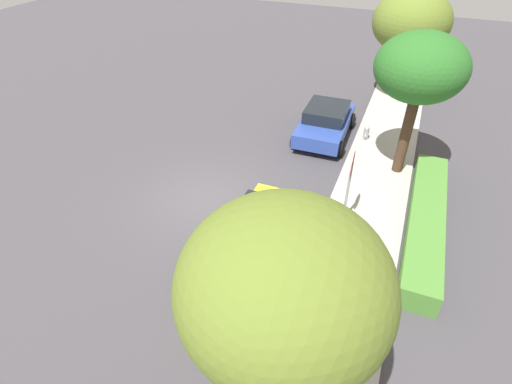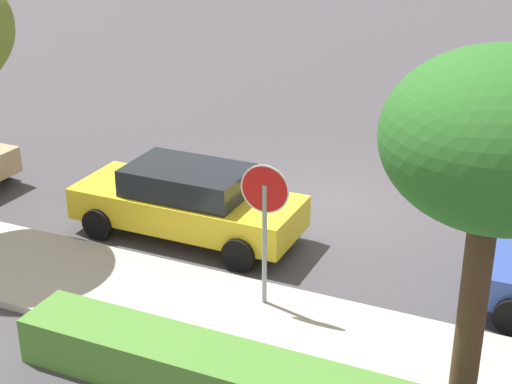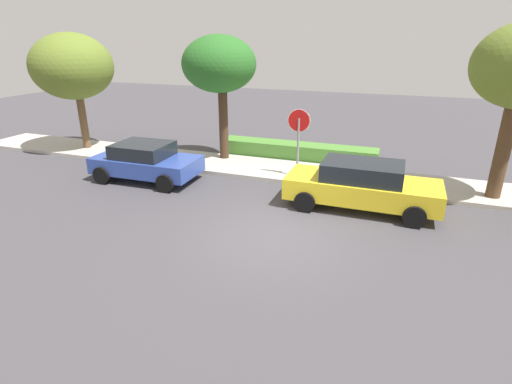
# 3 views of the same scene
# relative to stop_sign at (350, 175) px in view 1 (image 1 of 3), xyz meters

# --- Properties ---
(ground_plane) EXTENTS (60.00, 60.00, 0.00)m
(ground_plane) POSITION_rel_stop_sign_xyz_m (0.57, -4.57, -1.81)
(ground_plane) COLOR #423F44
(sidewalk_curb) EXTENTS (32.00, 2.44, 0.14)m
(sidewalk_curb) POSITION_rel_stop_sign_xyz_m (0.57, 0.59, -1.74)
(sidewalk_curb) COLOR #B2ADA3
(sidewalk_curb) RESTS_ON ground_plane
(stop_sign) EXTENTS (0.82, 0.08, 2.61)m
(stop_sign) POSITION_rel_stop_sign_xyz_m (0.00, 0.00, 0.00)
(stop_sign) COLOR gray
(stop_sign) RESTS_ON ground_plane
(parked_car_yellow) EXTENTS (4.58, 1.95, 1.48)m
(parked_car_yellow) POSITION_rel_stop_sign_xyz_m (2.51, -1.92, -1.05)
(parked_car_yellow) COLOR yellow
(parked_car_yellow) RESTS_ON ground_plane
(parked_car_blue) EXTENTS (3.86, 2.14, 1.37)m
(parked_car_blue) POSITION_rel_stop_sign_xyz_m (-5.22, -1.92, -1.09)
(parked_car_blue) COLOR #2D479E
(parked_car_blue) RESTS_ON ground_plane
(street_tree_near_corner) EXTENTS (3.45, 3.45, 5.16)m
(street_tree_near_corner) POSITION_rel_stop_sign_xyz_m (-10.24, 0.46, 1.93)
(street_tree_near_corner) COLOR brown
(street_tree_near_corner) RESTS_ON ground_plane
(street_tree_mid_block) EXTENTS (2.95, 2.95, 5.43)m
(street_tree_mid_block) POSITION_rel_stop_sign_xyz_m (6.53, 0.08, 2.32)
(street_tree_mid_block) COLOR #513823
(street_tree_mid_block) RESTS_ON ground_plane
(street_tree_far) EXTENTS (2.94, 2.94, 5.07)m
(street_tree_far) POSITION_rel_stop_sign_xyz_m (-3.61, 1.22, 2.10)
(street_tree_far) COLOR #422D1E
(street_tree_far) RESTS_ON ground_plane
(fire_hydrant) EXTENTS (0.30, 0.22, 0.72)m
(fire_hydrant) POSITION_rel_stop_sign_xyz_m (-5.45, -0.22, -1.45)
(fire_hydrant) COLOR #A5A5A8
(fire_hydrant) RESTS_ON ground_plane
(front_yard_hedge) EXTENTS (6.69, 0.99, 0.73)m
(front_yard_hedge) POSITION_rel_stop_sign_xyz_m (-0.61, 2.40, -1.45)
(front_yard_hedge) COLOR #4C8433
(front_yard_hedge) RESTS_ON ground_plane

